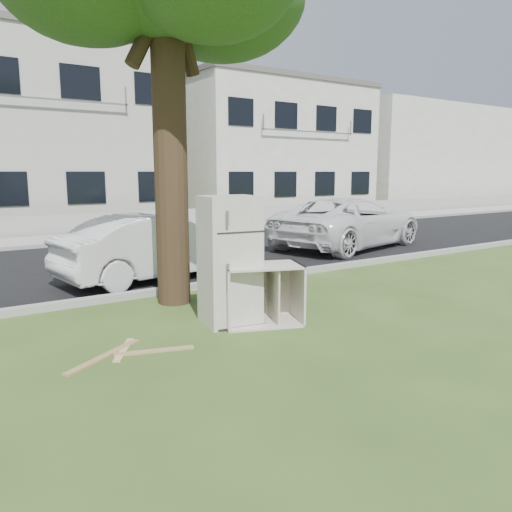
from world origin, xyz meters
TOP-DOWN VIEW (x-y plane):
  - ground at (0.00, 0.00)m, footprint 120.00×120.00m
  - road at (0.00, 6.00)m, footprint 120.00×7.00m
  - kerb_near at (0.00, 2.45)m, footprint 120.00×0.18m
  - kerb_far at (0.00, 9.55)m, footprint 120.00×0.18m
  - sidewalk at (0.00, 11.00)m, footprint 120.00×2.80m
  - low_wall at (0.00, 12.60)m, footprint 120.00×0.15m
  - townhouse_center at (0.00, 17.50)m, footprint 11.22×8.16m
  - townhouse_right at (12.00, 17.50)m, footprint 10.20×8.16m
  - filler_right at (26.00, 18.00)m, footprint 16.00×9.00m
  - fridge at (-0.20, 0.29)m, footprint 0.86×0.82m
  - cabinet at (0.16, -0.00)m, footprint 1.29×1.04m
  - plank_a at (-2.17, -0.08)m, footprint 1.11×0.75m
  - plank_b at (-1.60, -0.24)m, footprint 0.96×0.37m
  - plank_c at (-1.90, 0.01)m, footprint 0.49×0.72m
  - car_center at (0.12, 3.74)m, footprint 4.22×1.97m
  - car_right at (6.50, 4.75)m, footprint 5.65×3.57m

SIDE VIEW (x-z plane):
  - ground at x=0.00m, z-range 0.00..0.00m
  - kerb_near at x=0.00m, z-range -0.06..0.06m
  - kerb_far at x=0.00m, z-range -0.06..0.06m
  - road at x=0.00m, z-range 0.00..0.01m
  - sidewalk at x=0.00m, z-range 0.00..0.01m
  - plank_c at x=-1.90m, z-range 0.00..0.02m
  - plank_b at x=-1.60m, z-range 0.00..0.02m
  - plank_a at x=-2.17m, z-range 0.00..0.02m
  - low_wall at x=0.00m, z-range 0.00..0.70m
  - cabinet at x=0.16m, z-range 0.00..0.87m
  - car_center at x=0.12m, z-range 0.00..1.34m
  - car_right at x=6.50m, z-range 0.00..1.45m
  - fridge at x=-0.20m, z-range 0.00..1.85m
  - filler_right at x=26.00m, z-range 0.00..6.40m
  - townhouse_right at x=12.00m, z-range 0.00..6.84m
  - townhouse_center at x=0.00m, z-range 0.00..7.44m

